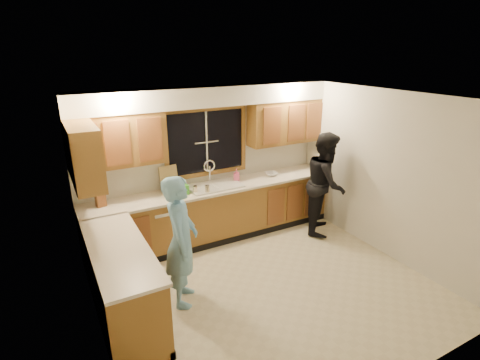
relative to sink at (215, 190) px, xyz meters
name	(u,v)px	position (x,y,z in m)	size (l,w,h in m)	color
floor	(266,287)	(0.00, -1.60, -0.86)	(4.20, 4.20, 0.00)	beige
ceiling	(272,99)	(0.00, -1.60, 1.64)	(4.20, 4.20, 0.00)	silver
wall_back	(207,162)	(0.00, 0.30, 0.39)	(4.20, 4.20, 0.00)	beige
wall_left	(90,241)	(-2.10, -1.60, 0.39)	(3.80, 3.80, 0.00)	beige
wall_right	(387,175)	(2.10, -1.60, 0.39)	(3.80, 3.80, 0.00)	beige
base_cabinets_back	(215,214)	(0.00, 0.00, -0.42)	(4.20, 0.60, 0.88)	olive
base_cabinets_left	(122,284)	(-1.80, -1.25, -0.42)	(0.60, 1.90, 0.88)	olive
countertop_back	(215,188)	(0.00, -0.02, 0.04)	(4.20, 0.63, 0.04)	beige
countertop_left	(119,249)	(-1.79, -1.25, 0.04)	(0.63, 1.90, 0.04)	beige
upper_cabinets_left	(117,140)	(-1.43, 0.13, 0.96)	(1.35, 0.33, 0.75)	olive
upper_cabinets_right	(285,122)	(1.43, 0.13, 0.96)	(1.35, 0.33, 0.75)	olive
upper_cabinets_return	(84,156)	(-1.94, -0.48, 0.96)	(0.33, 0.90, 0.75)	olive
soffit	(209,96)	(0.00, 0.12, 1.49)	(4.20, 0.35, 0.30)	white
window_frame	(206,142)	(0.00, 0.29, 0.74)	(1.44, 0.03, 1.14)	black
sink	(215,190)	(0.00, 0.00, 0.00)	(0.86, 0.52, 0.57)	silver
dishwasher	(167,227)	(-0.85, -0.01, -0.45)	(0.60, 0.56, 0.82)	white
stove	(133,312)	(-1.80, -1.82, -0.41)	(0.58, 0.75, 0.90)	white
man	(181,241)	(-1.06, -1.32, -0.03)	(0.61, 0.40, 1.68)	#74B3DC
woman	(326,183)	(1.77, -0.65, 0.01)	(0.85, 0.66, 1.75)	black
knife_block	(100,199)	(-1.75, 0.05, 0.17)	(0.13, 0.11, 0.23)	brown
cutting_board	(169,178)	(-0.69, 0.22, 0.25)	(0.29, 0.02, 0.39)	tan
dish_crate	(176,189)	(-0.64, 0.02, 0.13)	(0.31, 0.29, 0.15)	green
soap_bottle	(236,175)	(0.43, 0.06, 0.16)	(0.10, 0.10, 0.21)	#DC537D
bowl	(271,174)	(1.11, 0.03, 0.08)	(0.22, 0.22, 0.05)	silver
can_left	(195,190)	(-0.39, -0.12, 0.11)	(0.07, 0.07, 0.12)	#C2B295
can_right	(207,189)	(-0.23, -0.22, 0.12)	(0.07, 0.07, 0.13)	#C2B295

